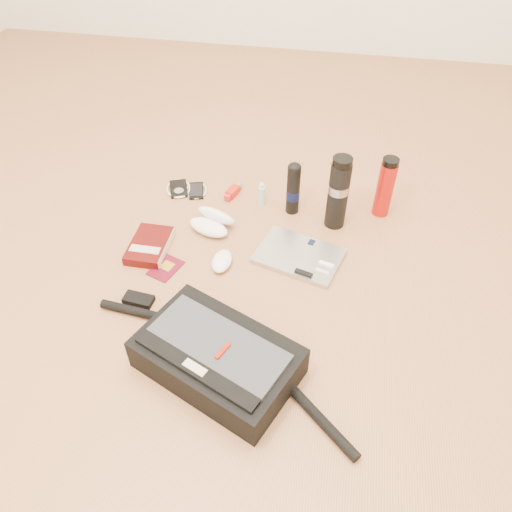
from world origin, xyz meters
name	(u,v)px	position (x,y,z in m)	size (l,w,h in m)	color
ground	(238,289)	(0.00, 0.00, 0.00)	(4.00, 4.00, 0.00)	#A46D44
messenger_bag	(217,357)	(0.01, -0.31, 0.06)	(0.82, 0.43, 0.12)	black
laptop	(299,256)	(0.18, 0.18, 0.01)	(0.33, 0.27, 0.03)	#AAAAAD
book	(150,246)	(-0.35, 0.13, 0.02)	(0.13, 0.19, 0.04)	#400706
passport	(166,268)	(-0.26, 0.05, 0.00)	(0.12, 0.14, 0.01)	#530819
mouse	(222,261)	(-0.08, 0.10, 0.02)	(0.07, 0.11, 0.04)	white
sunglasses_case	(212,222)	(-0.16, 0.28, 0.03)	(0.19, 0.18, 0.09)	white
ipod	(179,189)	(-0.35, 0.48, 0.01)	(0.13, 0.13, 0.01)	black
phone	(196,191)	(-0.28, 0.49, 0.01)	(0.11, 0.12, 0.01)	black
inhaler	(233,191)	(-0.13, 0.50, 0.01)	(0.06, 0.11, 0.03)	red
spray_bottle	(262,195)	(0.00, 0.46, 0.04)	(0.03, 0.03, 0.10)	#A4C3D7
aerosol_can	(293,188)	(0.12, 0.43, 0.11)	(0.06, 0.06, 0.21)	black
thermos_black	(338,193)	(0.28, 0.39, 0.14)	(0.09, 0.09, 0.29)	black
thermos_red	(385,187)	(0.45, 0.49, 0.12)	(0.08, 0.08, 0.24)	#A8100B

